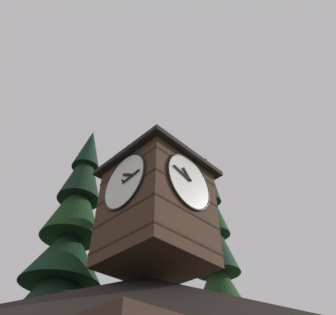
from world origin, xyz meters
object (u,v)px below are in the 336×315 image
object	(u,v)px
pine_tree_behind	(62,273)
pine_tree_aside	(222,311)
clock_tower	(157,198)
flying_bird_high	(177,165)
moon	(32,312)

from	to	relation	value
pine_tree_behind	pine_tree_aside	world-z (taller)	pine_tree_aside
clock_tower	flying_bird_high	world-z (taller)	flying_bird_high
clock_tower	pine_tree_aside	distance (m)	8.75
moon	pine_tree_behind	bearing A→B (deg)	67.65
clock_tower	moon	bearing A→B (deg)	-107.88
clock_tower	pine_tree_behind	world-z (taller)	pine_tree_behind
flying_bird_high	pine_tree_behind	bearing A→B (deg)	-18.70
clock_tower	pine_tree_aside	world-z (taller)	pine_tree_aside
clock_tower	moon	world-z (taller)	moon
clock_tower	flying_bird_high	xyz separation A→B (m)	(-5.24, -3.38, 7.19)
pine_tree_behind	pine_tree_aside	size ratio (longest dim) A/B	0.94
pine_tree_behind	flying_bird_high	bearing A→B (deg)	161.30
moon	pine_tree_aside	bearing A→B (deg)	82.15
moon	flying_bird_high	size ratio (longest dim) A/B	4.48
pine_tree_behind	clock_tower	bearing A→B (deg)	102.79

